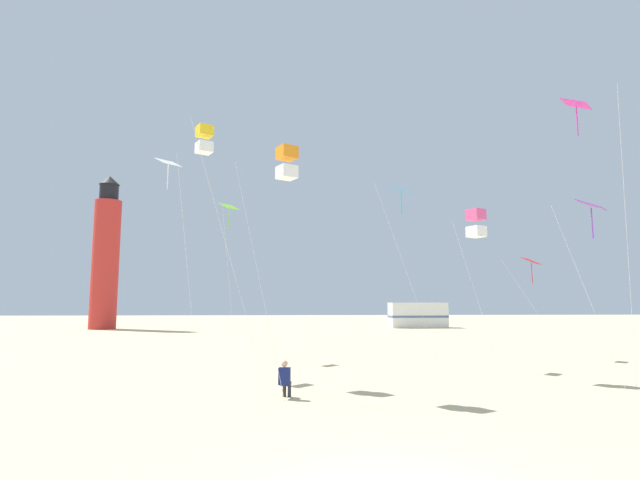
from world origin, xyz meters
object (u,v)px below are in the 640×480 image
kite_diamond_cyan (401,196)px  kite_box_rainbow (476,223)px  kite_diamond_scarlet (531,264)px  kite_diamond_magenta (580,115)px  kite_diamond_lime (229,212)px  lighthouse_distant (106,256)px  kite_diamond_white (169,170)px  kite_flyer_standing (285,378)px  kite_box_orange (287,163)px  kite_diamond_violet (591,211)px  kite_box_gold (204,140)px  rv_van_white (418,315)px

kite_diamond_cyan → kite_box_rainbow: kite_diamond_cyan is taller
kite_diamond_scarlet → kite_diamond_magenta: size_ratio=0.52×
kite_diamond_lime → lighthouse_distant: bearing=120.4°
kite_box_rainbow → lighthouse_distant: bearing=127.8°
kite_diamond_white → kite_diamond_magenta: kite_diamond_magenta is taller
kite_diamond_cyan → kite_diamond_magenta: bearing=-52.5°
kite_flyer_standing → kite_diamond_cyan: kite_diamond_cyan is taller
kite_box_orange → kite_diamond_lime: bearing=108.3°
lighthouse_distant → kite_diamond_violet: bearing=-51.4°
kite_diamond_violet → kite_diamond_cyan: bearing=128.9°
kite_box_rainbow → lighthouse_distant: 45.30m
kite_diamond_scarlet → kite_diamond_violet: 9.53m
kite_diamond_scarlet → lighthouse_distant: bearing=138.4°
kite_diamond_cyan → kite_box_gold: bearing=-159.9°
kite_diamond_cyan → kite_diamond_violet: (5.30, -6.57, -1.88)m
kite_diamond_cyan → rv_van_white: size_ratio=1.31×
kite_flyer_standing → kite_diamond_violet: 12.13m
kite_flyer_standing → kite_diamond_scarlet: bearing=-128.8°
kite_box_orange → kite_diamond_violet: bearing=-1.0°
kite_diamond_white → lighthouse_distant: size_ratio=0.55×
kite_diamond_cyan → kite_box_orange: bearing=-130.6°
kite_box_rainbow → rv_van_white: size_ratio=1.02×
kite_diamond_white → lighthouse_distant: lighthouse_distant is taller
kite_diamond_magenta → rv_van_white: size_ratio=1.57×
kite_diamond_magenta → kite_box_gold: bearing=166.5°
kite_diamond_scarlet → kite_box_rainbow: (-5.37, -6.35, 1.17)m
kite_diamond_white → kite_diamond_magenta: bearing=-17.0°
kite_diamond_magenta → kite_diamond_scarlet: bearing=75.0°
lighthouse_distant → rv_van_white: size_ratio=2.57×
kite_diamond_scarlet → kite_diamond_magenta: bearing=-105.0°
kite_box_orange → rv_van_white: 42.48m
kite_diamond_cyan → kite_diamond_violet: size_ratio=1.30×
kite_diamond_lime → kite_diamond_magenta: size_ratio=0.80×
lighthouse_distant → kite_box_orange: bearing=-62.4°
kite_diamond_lime → kite_diamond_magenta: bearing=-35.6°
kite_box_rainbow → kite_flyer_standing: bearing=-153.4°
rv_van_white → kite_diamond_violet: bearing=-97.9°
kite_diamond_scarlet → kite_diamond_white: bearing=-166.3°
kite_diamond_violet → kite_diamond_scarlet: bearing=76.1°
kite_box_gold → rv_van_white: size_ratio=1.55×
kite_diamond_violet → kite_diamond_lime: bearing=144.9°
kite_box_rainbow → lighthouse_distant: size_ratio=0.40×
kite_diamond_scarlet → kite_flyer_standing: bearing=-142.0°
rv_van_white → lighthouse_distant: bearing=179.2°
kite_box_gold → kite_box_rainbow: (11.10, -0.48, -3.46)m
kite_diamond_scarlet → kite_diamond_white: kite_diamond_white is taller
kite_diamond_magenta → kite_box_orange: bearing=178.7°
kite_box_gold → kite_diamond_scarlet: (16.47, 5.87, -4.63)m
kite_flyer_standing → kite_diamond_scarlet: size_ratio=0.22×
kite_diamond_violet → lighthouse_distant: 49.43m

